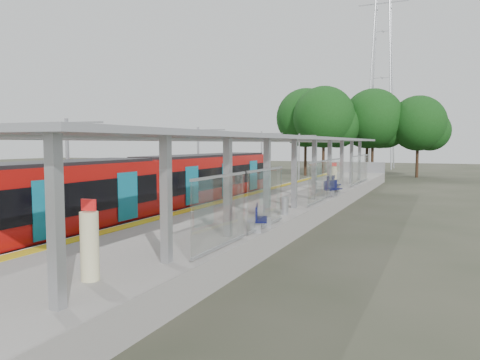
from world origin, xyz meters
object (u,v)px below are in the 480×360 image
Objects in this scene: bench_near at (259,217)px; info_pillar_far at (334,178)px; litter_bin at (284,206)px; bench_far at (333,184)px; info_pillar_near at (90,245)px; train at (139,190)px; bench_mid at (332,188)px.

info_pillar_far is (-0.91, 17.23, 0.32)m from bench_near.
info_pillar_far is 2.34× the size of litter_bin.
bench_far is at bearing 90.44° from litter_bin.
bench_far is 2.04× the size of litter_bin.
bench_near reaches higher than litter_bin.
bench_near is at bearing -92.39° from info_pillar_far.
bench_far is at bearing 83.62° from info_pillar_near.
info_pillar_near is at bearing -60.12° from train.
info_pillar_near is 24.93m from info_pillar_far.
bench_far is 0.84× the size of info_pillar_near.
info_pillar_far is at bearing 73.02° from bench_near.
train is 16.51× the size of bench_far.
bench_near is 0.75× the size of info_pillar_near.
bench_near is 7.83m from info_pillar_near.
info_pillar_near is 1.03× the size of info_pillar_far.
info_pillar_far is at bearing 67.44° from train.
info_pillar_far is (0.48, 24.93, -0.03)m from info_pillar_near.
train is at bearing 115.85° from info_pillar_near.
bench_far reaches higher than bench_near.
bench_mid is 2.28m from bench_far.
bench_near is 0.77× the size of info_pillar_far.
bench_far is (6.66, 12.51, -0.46)m from train.
info_pillar_near is (-1.38, -7.70, 0.35)m from bench_near.
litter_bin is (6.74, 1.89, -0.64)m from train.
train is 12.52m from bench_mid.
bench_far is at bearing 71.78° from bench_near.
bench_near is at bearing -70.56° from bench_mid.
train is at bearing -105.24° from bench_mid.
train is 18.15× the size of bench_mid.
info_pillar_far is at bearing 84.87° from info_pillar_near.
info_pillar_far is at bearing 120.38° from bench_mid.
bench_near is 14.80m from bench_far.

